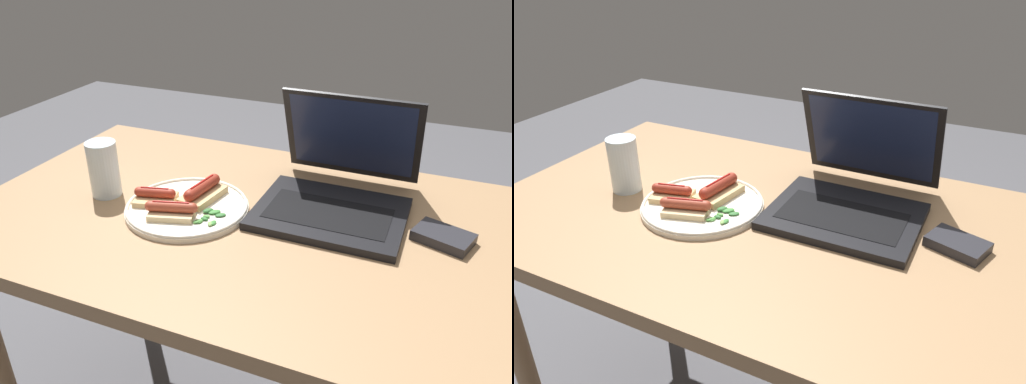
% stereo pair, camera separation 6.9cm
% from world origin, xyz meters
% --- Properties ---
extents(desk, '(1.43, 0.77, 0.74)m').
position_xyz_m(desk, '(0.00, 0.00, 0.66)').
color(desk, '#93704C').
rests_on(desk, ground_plane).
extents(laptop, '(0.33, 0.35, 0.25)m').
position_xyz_m(laptop, '(0.10, 0.11, 0.78)').
color(laptop, black).
rests_on(laptop, desk).
extents(plate, '(0.28, 0.28, 0.02)m').
position_xyz_m(plate, '(-0.21, -0.03, 0.74)').
color(plate, silver).
rests_on(plate, desk).
extents(sausage_toast_left, '(0.08, 0.13, 0.05)m').
position_xyz_m(sausage_toast_left, '(-0.20, 0.01, 0.77)').
color(sausage_toast_left, tan).
rests_on(sausage_toast_left, plate).
extents(sausage_toast_middle, '(0.11, 0.08, 0.04)m').
position_xyz_m(sausage_toast_middle, '(-0.22, -0.09, 0.76)').
color(sausage_toast_middle, '#D6B784').
rests_on(sausage_toast_middle, plate).
extents(sausage_toast_right, '(0.11, 0.09, 0.04)m').
position_xyz_m(sausage_toast_right, '(-0.29, -0.04, 0.76)').
color(sausage_toast_right, tan).
rests_on(sausage_toast_right, plate).
extents(salad_pile, '(0.06, 0.08, 0.01)m').
position_xyz_m(salad_pile, '(-0.14, -0.06, 0.75)').
color(salad_pile, '#387A33').
rests_on(salad_pile, plate).
extents(drinking_glass, '(0.07, 0.07, 0.14)m').
position_xyz_m(drinking_glass, '(-0.43, -0.03, 0.80)').
color(drinking_glass, silver).
rests_on(drinking_glass, desk).
extents(external_drive, '(0.13, 0.11, 0.02)m').
position_xyz_m(external_drive, '(0.34, 0.06, 0.75)').
color(external_drive, '#232328').
rests_on(external_drive, desk).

